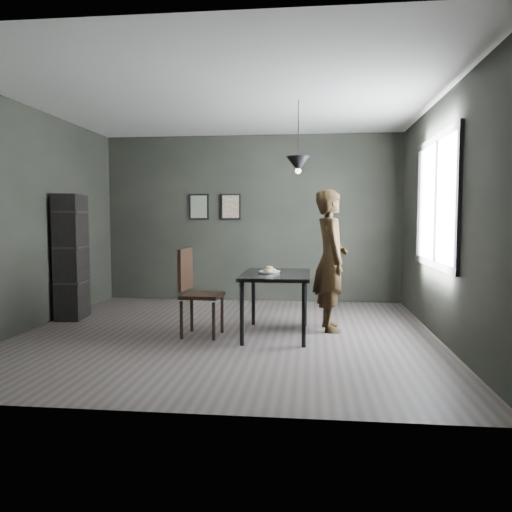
# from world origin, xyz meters

# --- Properties ---
(ground) EXTENTS (5.00, 5.00, 0.00)m
(ground) POSITION_xyz_m (0.00, 0.00, 0.00)
(ground) COLOR #36302F
(ground) RESTS_ON ground
(back_wall) EXTENTS (5.00, 0.10, 2.80)m
(back_wall) POSITION_xyz_m (0.00, 2.50, 1.40)
(back_wall) COLOR black
(back_wall) RESTS_ON ground
(ceiling) EXTENTS (5.00, 5.00, 0.02)m
(ceiling) POSITION_xyz_m (0.00, 0.00, 2.80)
(ceiling) COLOR silver
(ceiling) RESTS_ON ground
(window_assembly) EXTENTS (0.04, 1.96, 1.56)m
(window_assembly) POSITION_xyz_m (2.47, 0.20, 1.60)
(window_assembly) COLOR white
(window_assembly) RESTS_ON ground
(cafe_table) EXTENTS (0.80, 1.20, 0.75)m
(cafe_table) POSITION_xyz_m (0.60, 0.00, 0.67)
(cafe_table) COLOR black
(cafe_table) RESTS_ON ground
(white_plate) EXTENTS (0.23, 0.23, 0.01)m
(white_plate) POSITION_xyz_m (0.51, 0.03, 0.76)
(white_plate) COLOR white
(white_plate) RESTS_ON cafe_table
(donut_pile) EXTENTS (0.16, 0.16, 0.07)m
(donut_pile) POSITION_xyz_m (0.51, 0.03, 0.79)
(donut_pile) COLOR beige
(donut_pile) RESTS_ON white_plate
(woman) EXTENTS (0.51, 0.70, 1.77)m
(woman) POSITION_xyz_m (1.25, 0.36, 0.88)
(woman) COLOR black
(woman) RESTS_ON ground
(wood_chair) EXTENTS (0.48, 0.48, 1.05)m
(wood_chair) POSITION_xyz_m (-0.37, -0.13, 0.60)
(wood_chair) COLOR black
(wood_chair) RESTS_ON ground
(shelf_unit) EXTENTS (0.41, 0.62, 1.73)m
(shelf_unit) POSITION_xyz_m (-2.32, 0.69, 0.87)
(shelf_unit) COLOR black
(shelf_unit) RESTS_ON ground
(pendant_lamp) EXTENTS (0.28, 0.28, 0.86)m
(pendant_lamp) POSITION_xyz_m (0.85, 0.10, 2.05)
(pendant_lamp) COLOR black
(pendant_lamp) RESTS_ON ground
(framed_print_left) EXTENTS (0.34, 0.04, 0.44)m
(framed_print_left) POSITION_xyz_m (-0.90, 2.47, 1.60)
(framed_print_left) COLOR black
(framed_print_left) RESTS_ON ground
(framed_print_right) EXTENTS (0.34, 0.04, 0.44)m
(framed_print_right) POSITION_xyz_m (-0.35, 2.47, 1.60)
(framed_print_right) COLOR black
(framed_print_right) RESTS_ON ground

